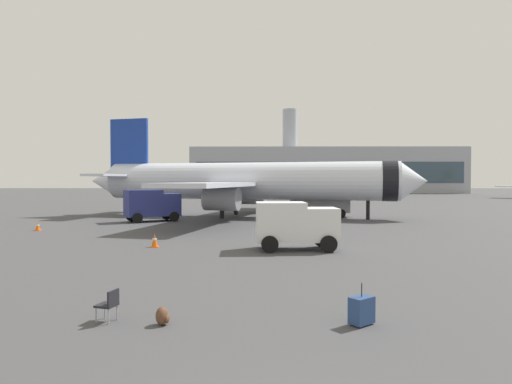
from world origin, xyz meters
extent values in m
cylinder|color=silver|center=(-1.68, 40.16, 3.70)|extent=(30.07, 10.61, 3.80)
cone|color=silver|center=(14.09, 36.43, 3.70)|extent=(3.17, 4.07, 3.61)
cone|color=silver|center=(-17.83, 43.99, 3.70)|extent=(3.90, 4.07, 3.42)
cylinder|color=black|center=(11.95, 36.93, 3.70)|extent=(2.26, 4.09, 3.88)
cube|color=silver|center=(-0.81, 48.17, 3.40)|extent=(8.36, 16.68, 0.36)
cube|color=silver|center=(-4.49, 32.61, 3.40)|extent=(8.36, 16.68, 0.36)
cylinder|color=gray|center=(-1.38, 45.74, 2.10)|extent=(3.62, 2.88, 2.20)
cylinder|color=gray|center=(-3.92, 35.04, 2.10)|extent=(3.62, 2.88, 2.20)
cube|color=#193899|center=(-14.81, 43.27, 7.30)|extent=(4.36, 1.36, 6.40)
cube|color=silver|center=(-14.56, 46.50, 4.30)|extent=(3.91, 6.44, 0.24)
cube|color=silver|center=(-16.04, 40.27, 4.30)|extent=(3.91, 6.44, 0.24)
cylinder|color=black|center=(10.00, 37.39, 0.90)|extent=(0.36, 0.36, 1.80)
cylinder|color=black|center=(-3.07, 42.96, 0.90)|extent=(0.44, 0.44, 1.80)
cylinder|color=black|center=(-4.18, 38.29, 0.90)|extent=(0.44, 0.44, 1.80)
cube|color=navy|center=(-8.93, 35.88, 1.52)|extent=(2.55, 2.74, 2.04)
cube|color=#1E232D|center=(-8.31, 36.24, 2.00)|extent=(1.06, 1.76, 0.84)
cube|color=navy|center=(-11.01, 34.69, 1.70)|extent=(3.80, 3.46, 2.40)
cylinder|color=black|center=(-9.40, 36.94, 0.45)|extent=(0.89, 0.64, 0.90)
cylinder|color=black|center=(-8.26, 34.95, 0.45)|extent=(0.89, 0.64, 0.90)
cylinder|color=black|center=(-12.31, 35.26, 0.45)|extent=(0.89, 0.64, 0.90)
cylinder|color=black|center=(-11.17, 33.27, 0.45)|extent=(0.89, 0.64, 0.90)
cube|color=gray|center=(7.89, 39.96, 1.64)|extent=(1.99, 2.60, 2.29)
cube|color=#1E232D|center=(8.60, 39.86, 2.18)|extent=(0.37, 2.15, 0.95)
cube|color=gray|center=(4.92, 40.36, 1.85)|extent=(4.60, 2.96, 2.70)
cylinder|color=black|center=(8.00, 41.20, 0.45)|extent=(0.92, 0.34, 0.90)
cylinder|color=black|center=(7.67, 38.73, 0.45)|extent=(0.92, 0.34, 0.90)
cylinder|color=black|center=(3.84, 41.76, 0.45)|extent=(0.92, 0.34, 0.90)
cylinder|color=black|center=(3.51, 39.29, 0.45)|extent=(0.92, 0.34, 0.90)
cube|color=white|center=(2.92, 18.74, 1.39)|extent=(1.85, 2.08, 1.78)
cube|color=#1E232D|center=(3.67, 18.77, 1.81)|extent=(0.16, 1.80, 0.74)
cube|color=white|center=(0.73, 18.64, 1.55)|extent=(2.73, 2.11, 2.10)
cylinder|color=black|center=(3.10, 19.80, 0.45)|extent=(0.91, 0.26, 0.90)
cylinder|color=black|center=(3.19, 17.70, 0.45)|extent=(0.91, 0.26, 0.90)
cylinder|color=black|center=(0.02, 19.66, 0.45)|extent=(0.91, 0.26, 0.90)
cylinder|color=black|center=(0.11, 17.56, 0.45)|extent=(0.91, 0.26, 0.90)
cube|color=#F2590C|center=(-17.14, 27.67, 0.02)|extent=(0.44, 0.44, 0.04)
cone|color=#F2590C|center=(-17.14, 27.67, 0.36)|extent=(0.36, 0.36, 0.64)
cylinder|color=white|center=(-17.14, 27.67, 0.39)|extent=(0.23, 0.23, 0.10)
cube|color=#F2590C|center=(-6.38, 19.56, 0.02)|extent=(0.44, 0.44, 0.04)
cone|color=#F2590C|center=(-6.38, 19.56, 0.41)|extent=(0.36, 0.36, 0.73)
cylinder|color=white|center=(-6.38, 19.56, 0.44)|extent=(0.23, 0.23, 0.10)
cube|color=navy|center=(2.28, 6.15, 0.39)|extent=(0.75, 0.71, 0.70)
cylinder|color=black|center=(2.28, 6.15, 0.92)|extent=(0.02, 0.02, 0.36)
cylinder|color=black|center=(2.46, 6.29, 0.04)|extent=(0.07, 0.08, 0.08)
cylinder|color=black|center=(2.11, 6.02, 0.04)|extent=(0.07, 0.08, 0.08)
ellipsoid|color=brown|center=(-2.96, 6.09, 0.24)|extent=(0.32, 0.40, 0.48)
ellipsoid|color=brown|center=(-2.82, 6.09, 0.17)|extent=(0.12, 0.28, 0.24)
cube|color=black|center=(-4.50, 6.36, 0.44)|extent=(0.60, 0.60, 0.06)
cube|color=black|center=(-4.30, 6.30, 0.66)|extent=(0.18, 0.47, 0.40)
cylinder|color=#999EA5|center=(-4.74, 6.23, 0.22)|extent=(0.04, 0.04, 0.44)
cylinder|color=#999EA5|center=(-4.63, 6.60, 0.22)|extent=(0.04, 0.04, 0.44)
cylinder|color=#999EA5|center=(-4.37, 6.12, 0.22)|extent=(0.04, 0.04, 0.44)
cylinder|color=#999EA5|center=(-4.27, 6.49, 0.22)|extent=(0.04, 0.04, 0.44)
cube|color=#9EA3AD|center=(19.15, 129.92, 6.63)|extent=(79.31, 20.20, 13.25)
cube|color=#334756|center=(19.15, 119.77, 5.96)|extent=(75.34, 0.10, 5.96)
cylinder|color=#9EA3AD|center=(8.58, 129.92, 19.25)|extent=(4.40, 4.40, 12.00)
camera|label=1|loc=(-0.37, -5.40, 3.80)|focal=31.14mm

